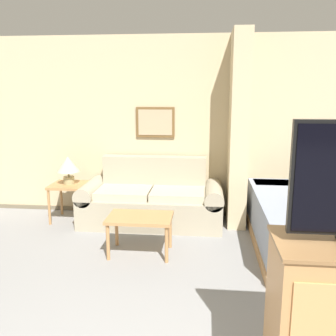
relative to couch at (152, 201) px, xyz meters
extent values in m
cube|color=#CCB78E|center=(0.40, 0.48, 0.98)|extent=(7.16, 0.12, 2.60)
cube|color=#70644E|center=(0.40, 0.40, -0.29)|extent=(7.16, 0.02, 0.06)
cube|color=brown|center=(0.00, 0.40, 1.06)|extent=(0.56, 0.02, 0.44)
cube|color=tan|center=(0.00, 0.38, 1.06)|extent=(0.49, 0.01, 0.37)
cube|color=#CCB78E|center=(1.17, 0.11, 0.98)|extent=(0.24, 0.61, 2.60)
cube|color=tan|center=(0.00, -0.04, -0.12)|extent=(1.49, 0.84, 0.40)
cube|color=tan|center=(0.00, 0.28, 0.33)|extent=(1.49, 0.20, 0.50)
cube|color=tan|center=(-0.86, -0.04, -0.12)|extent=(0.23, 0.84, 0.40)
cylinder|color=tan|center=(-0.86, -0.04, 0.14)|extent=(0.25, 0.84, 0.25)
cube|color=tan|center=(0.86, -0.04, -0.12)|extent=(0.23, 0.84, 0.40)
cylinder|color=tan|center=(0.86, -0.04, 0.14)|extent=(0.25, 0.84, 0.25)
cube|color=#BAAF94|center=(-0.37, -0.09, 0.14)|extent=(0.72, 0.60, 0.10)
cube|color=#BAAF94|center=(0.37, -0.09, 0.14)|extent=(0.72, 0.60, 0.10)
cube|color=#B27F4C|center=(0.02, -1.04, 0.11)|extent=(0.72, 0.48, 0.04)
cylinder|color=#B27F4C|center=(-0.31, -1.24, -0.11)|extent=(0.04, 0.04, 0.41)
cylinder|color=#B27F4C|center=(0.34, -1.24, -0.11)|extent=(0.04, 0.04, 0.41)
cylinder|color=#B27F4C|center=(-0.31, -0.84, -0.11)|extent=(0.04, 0.04, 0.41)
cylinder|color=#B27F4C|center=(0.34, -0.84, -0.11)|extent=(0.04, 0.04, 0.41)
cube|color=#B27F4C|center=(-1.18, -0.02, 0.20)|extent=(0.50, 0.50, 0.04)
cylinder|color=#B27F4C|center=(-1.40, -0.24, -0.07)|extent=(0.04, 0.04, 0.50)
cylinder|color=#B27F4C|center=(-0.96, -0.24, -0.07)|extent=(0.04, 0.04, 0.50)
cylinder|color=#B27F4C|center=(-1.40, 0.20, -0.07)|extent=(0.04, 0.04, 0.50)
cylinder|color=#B27F4C|center=(-0.96, 0.20, -0.07)|extent=(0.04, 0.04, 0.50)
cylinder|color=tan|center=(-1.18, -0.02, 0.27)|extent=(0.15, 0.15, 0.11)
cylinder|color=tan|center=(-1.18, -0.02, 0.36)|extent=(0.02, 0.02, 0.07)
cone|color=beige|center=(-1.18, -0.02, 0.50)|extent=(0.31, 0.31, 0.21)
cube|color=#B27F4C|center=(2.25, -0.66, -0.27)|extent=(1.84, 2.04, 0.10)
cube|color=#8993A8|center=(2.25, -0.66, 0.03)|extent=(1.80, 2.00, 0.50)
cube|color=white|center=(2.25, 0.12, 0.23)|extent=(1.68, 0.36, 0.10)
camera|label=1|loc=(0.74, -4.98, 1.52)|focal=40.00mm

